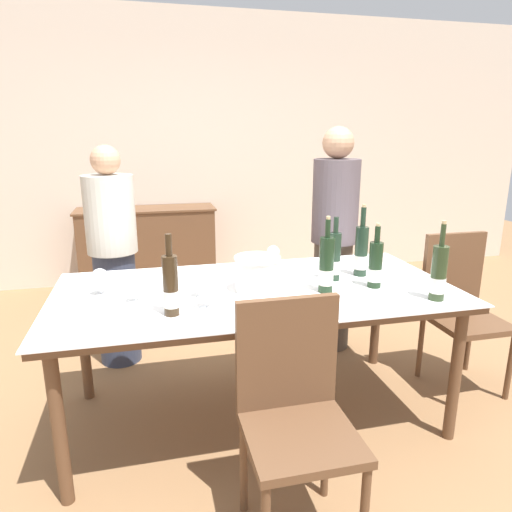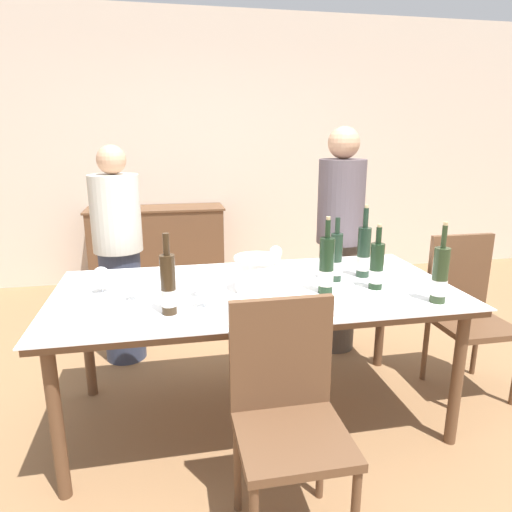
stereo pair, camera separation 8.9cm
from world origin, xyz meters
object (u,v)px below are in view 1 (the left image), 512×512
(ice_bucket, at_px, (258,273))
(wine_bottle_4, at_px, (439,274))
(wine_glass_2, at_px, (202,278))
(person_guest_left, at_px, (334,241))
(sideboard_cabinet, at_px, (148,248))
(wine_bottle_1, at_px, (361,252))
(wine_bottle_2, at_px, (326,266))
(dining_table, at_px, (256,299))
(wine_glass_0, at_px, (100,277))
(wine_glass_1, at_px, (273,253))
(wine_glass_3, at_px, (206,290))
(wine_bottle_5, at_px, (171,287))
(wine_bottle_3, at_px, (375,266))
(chair_near_front, at_px, (294,404))
(person_host, at_px, (114,259))
(wine_glass_4, at_px, (135,284))
(chair_right_end, at_px, (460,302))

(ice_bucket, distance_m, wine_bottle_4, 0.90)
(wine_glass_2, height_order, person_guest_left, person_guest_left)
(person_guest_left, bearing_deg, sideboard_cabinet, 127.54)
(wine_bottle_1, bearing_deg, wine_glass_2, -170.88)
(wine_bottle_1, distance_m, wine_bottle_2, 0.38)
(dining_table, height_order, ice_bucket, ice_bucket)
(sideboard_cabinet, bearing_deg, wine_glass_0, -95.64)
(wine_glass_0, bearing_deg, wine_glass_1, 15.66)
(wine_bottle_2, xyz_separation_m, wine_glass_3, (-0.64, -0.09, -0.05))
(wine_bottle_5, bearing_deg, wine_glass_3, 15.27)
(wine_bottle_3, height_order, chair_near_front, wine_bottle_3)
(sideboard_cabinet, bearing_deg, person_host, -98.06)
(wine_bottle_1, relative_size, wine_bottle_3, 1.19)
(wine_bottle_1, distance_m, wine_glass_2, 0.95)
(chair_near_front, height_order, person_guest_left, person_guest_left)
(sideboard_cabinet, relative_size, wine_glass_0, 9.89)
(person_host, distance_m, person_guest_left, 1.56)
(wine_bottle_4, relative_size, wine_glass_2, 2.79)
(wine_bottle_5, bearing_deg, wine_glass_0, 133.68)
(wine_bottle_4, distance_m, person_host, 2.06)
(chair_near_front, bearing_deg, person_guest_left, 62.44)
(ice_bucket, bearing_deg, person_guest_left, 46.12)
(ice_bucket, distance_m, wine_glass_2, 0.30)
(ice_bucket, bearing_deg, wine_bottle_1, 10.50)
(wine_bottle_1, xyz_separation_m, person_host, (-1.43, 0.80, -0.17))
(wine_bottle_4, bearing_deg, wine_bottle_2, 154.35)
(wine_bottle_5, bearing_deg, person_host, 105.82)
(wine_glass_2, bearing_deg, wine_bottle_5, -128.85)
(sideboard_cabinet, height_order, wine_bottle_4, wine_bottle_4)
(dining_table, relative_size, wine_glass_3, 15.43)
(wine_glass_1, bearing_deg, wine_bottle_3, -48.69)
(wine_glass_0, xyz_separation_m, wine_glass_1, (0.99, 0.28, -0.00))
(wine_bottle_5, relative_size, person_guest_left, 0.23)
(wine_bottle_1, height_order, wine_glass_1, wine_bottle_1)
(wine_bottle_3, bearing_deg, dining_table, 168.94)
(wine_glass_3, xyz_separation_m, wine_glass_4, (-0.33, 0.16, 0.00))
(wine_glass_4, bearing_deg, wine_bottle_1, 6.82)
(wine_glass_3, bearing_deg, wine_glass_0, 148.36)
(wine_glass_3, relative_size, wine_glass_4, 1.01)
(wine_bottle_2, distance_m, chair_right_end, 1.10)
(wine_bottle_2, xyz_separation_m, wine_bottle_3, (0.28, 0.01, -0.02))
(ice_bucket, distance_m, wine_bottle_5, 0.52)
(wine_glass_1, bearing_deg, chair_right_end, -13.42)
(chair_right_end, height_order, person_guest_left, person_guest_left)
(wine_bottle_4, xyz_separation_m, chair_right_end, (0.51, 0.46, -0.36))
(wine_bottle_5, bearing_deg, dining_table, 30.12)
(wine_bottle_4, xyz_separation_m, wine_glass_3, (-1.13, 0.15, -0.04))
(wine_glass_2, relative_size, chair_near_front, 0.15)
(dining_table, bearing_deg, wine_bottle_5, -149.88)
(wine_bottle_1, relative_size, wine_glass_0, 2.97)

